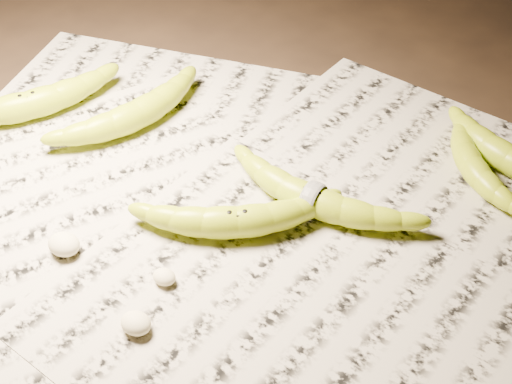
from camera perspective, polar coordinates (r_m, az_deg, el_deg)
The scene contains 12 objects.
ground at distance 0.86m, azimuth -1.58°, elevation -1.97°, with size 3.00×3.00×0.00m, color black.
newspaper_patch at distance 0.86m, azimuth -0.70°, elevation -1.40°, with size 0.90×0.70×0.01m, color #BBB3A0.
banana_left_a at distance 1.04m, azimuth -17.76°, elevation 6.81°, with size 0.24×0.07×0.04m, color #B7D21A, non-canonical shape.
banana_left_b at distance 0.99m, azimuth -9.52°, elevation 6.32°, with size 0.21×0.07×0.04m, color #B7D21A, non-canonical shape.
banana_center at distance 0.82m, azimuth -1.51°, elevation -2.23°, with size 0.21×0.06×0.04m, color #B7D21A, non-canonical shape.
banana_taped at distance 0.85m, azimuth 4.55°, elevation -0.50°, with size 0.23×0.06×0.04m, color #B7D21A, non-canonical shape.
banana_upper_a at distance 0.96m, azimuth 19.69°, elevation 2.61°, with size 0.20×0.06×0.04m, color #B7D21A, non-canonical shape.
banana_upper_b at distance 0.94m, azimuth 16.93°, elevation 2.19°, with size 0.16×0.05×0.03m, color #B7D21A, non-canonical shape.
measuring_tape at distance 0.85m, azimuth 4.55°, elevation -0.50°, with size 0.05×0.05×0.00m, color white.
flesh_chunk_a at distance 0.83m, azimuth -15.16°, elevation -3.87°, with size 0.04×0.03×0.02m, color beige.
flesh_chunk_b at distance 0.75m, azimuth -9.62°, elevation -10.13°, with size 0.03×0.03×0.02m, color beige.
flesh_chunk_c at distance 0.78m, azimuth -7.38°, elevation -6.56°, with size 0.03×0.02×0.02m, color beige.
Camera 1 is at (0.35, -0.50, 0.61)m, focal length 50.00 mm.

